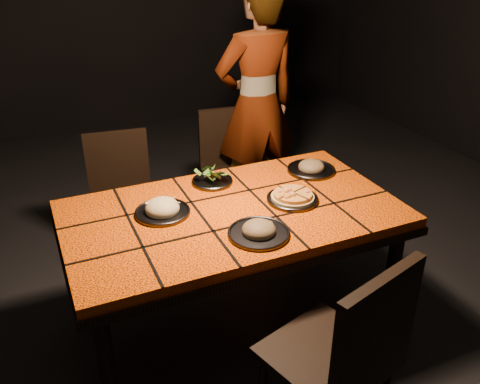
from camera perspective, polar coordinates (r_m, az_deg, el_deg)
name	(u,v)px	position (r m, az deg, el deg)	size (l,w,h in m)	color
room_shell	(231,52)	(2.19, -0.97, 15.46)	(6.04, 7.04, 3.08)	black
dining_table	(233,223)	(2.49, -0.82, -3.53)	(1.62, 0.92, 0.75)	#FF5908
chair_near	(347,353)	(2.03, 11.87, -17.24)	(0.54, 0.54, 0.95)	black
chair_far_left	(122,192)	(3.27, -13.14, 0.03)	(0.43, 0.43, 0.86)	black
chair_far_right	(230,162)	(3.60, -1.17, 3.40)	(0.43, 0.43, 0.86)	black
diner	(257,105)	(3.60, 1.91, 9.68)	(0.63, 0.41, 1.72)	brown
plate_pizza	(293,197)	(2.54, 5.92, -0.60)	(0.27, 0.27, 0.04)	#3C3B41
plate_pasta	(162,210)	(2.43, -8.71, -1.96)	(0.26, 0.26, 0.09)	#3C3B41
plate_salad	(212,179)	(2.70, -3.14, 1.52)	(0.22, 0.22, 0.07)	#3C3B41
plate_mushroom_a	(259,230)	(2.24, 2.13, -4.32)	(0.28, 0.28, 0.09)	#3C3B41
plate_mushroom_b	(311,167)	(2.86, 8.02, 2.76)	(0.27, 0.27, 0.09)	#3C3B41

